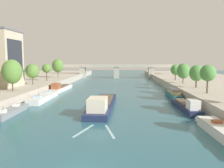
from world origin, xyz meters
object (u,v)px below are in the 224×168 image
moored_boat_left_far (61,88)px  tree_right_second (197,73)px  tree_left_distant (12,72)px  tree_right_nearest (208,73)px  moored_boat_left_downstream (11,111)px  bridge_far (117,69)px  moored_boat_left_upstream (44,97)px  tree_left_midway (32,71)px  tree_left_third (58,66)px  tree_right_distant (175,70)px  barge_midriver (102,104)px  moored_boat_right_near (173,94)px  tree_left_second (47,68)px  tree_right_third (183,71)px  moored_boat_right_lone (186,106)px

moored_boat_left_far → tree_right_second: bearing=-13.5°
tree_left_distant → tree_right_nearest: tree_left_distant is taller
moored_boat_left_downstream → bridge_far: size_ratio=0.19×
moored_boat_left_upstream → moored_boat_left_far: moored_boat_left_far is taller
tree_left_midway → tree_left_third: (0.21, 26.39, 0.93)m
tree_right_distant → bridge_far: bearing=120.9°
tree_left_distant → tree_left_midway: (-0.89, 14.39, -0.57)m
tree_right_nearest → moored_boat_left_far: bearing=152.5°
tree_right_nearest → barge_midriver: bearing=-164.5°
tree_left_distant → tree_right_nearest: bearing=-2.1°
barge_midriver → tree_left_distant: tree_left_distant is taller
tree_left_midway → tree_right_second: 47.18m
tree_left_distant → tree_left_third: tree_left_third is taller
bridge_far → tree_right_nearest: bearing=-72.7°
tree_left_distant → moored_boat_right_near: bearing=9.1°
moored_boat_left_upstream → tree_left_second: (-7.91, 25.88, 6.02)m
barge_midriver → tree_right_distant: bearing=59.5°
moored_boat_left_upstream → tree_right_third: bearing=26.3°
moored_boat_left_far → tree_right_nearest: bearing=-27.5°
tree_left_second → tree_right_second: bearing=-21.5°
tree_left_second → moored_boat_left_far: bearing=-50.1°
bridge_far → barge_midriver: bearing=-90.5°
moored_boat_right_near → moored_boat_left_far: bearing=159.9°
tree_left_midway → tree_right_third: 46.77m
tree_left_distant → tree_left_second: bearing=91.9°
tree_left_distant → tree_left_third: bearing=90.9°
moored_boat_right_near → bridge_far: (-16.61, 63.18, 3.64)m
moored_boat_left_far → tree_left_third: bearing=108.0°
moored_boat_left_downstream → moored_boat_right_near: size_ratio=0.92×
tree_left_midway → tree_left_second: tree_left_midway is taller
moored_boat_left_far → tree_right_distant: size_ratio=2.85×
moored_boat_left_downstream → tree_left_midway: 29.61m
tree_left_midway → moored_boat_right_near: bearing=-11.3°
barge_midriver → tree_left_distant: size_ratio=3.22×
moored_boat_left_upstream → tree_left_distant: tree_left_distant is taller
tree_left_distant → tree_right_distant: 55.42m
tree_left_third → tree_right_second: size_ratio=1.28×
tree_left_distant → tree_right_distant: (45.52, 31.60, -0.84)m
barge_midriver → moored_boat_left_downstream: (-15.92, -5.72, -0.38)m
barge_midriver → tree_right_nearest: tree_right_nearest is taller
moored_boat_left_far → tree_right_third: size_ratio=2.57×
bridge_far → tree_left_midway: bearing=-113.3°
barge_midriver → moored_boat_right_near: 22.45m
tree_left_midway → tree_right_distant: size_ratio=1.09×
moored_boat_left_far → tree_right_nearest: (38.47, -20.04, 5.97)m
moored_boat_right_lone → moored_boat_right_near: size_ratio=1.17×
tree_left_second → tree_right_distant: tree_left_second is taller
moored_boat_left_upstream → bridge_far: 69.98m
tree_left_second → tree_right_distant: size_ratio=1.05×
tree_left_third → tree_right_third: (46.16, -20.28, -1.06)m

